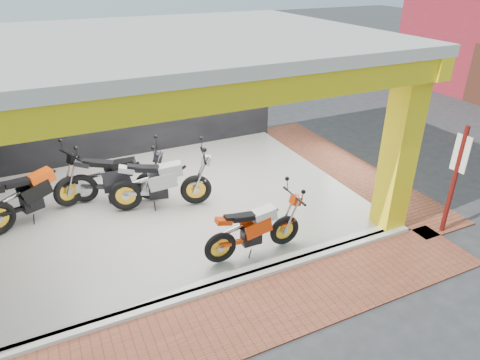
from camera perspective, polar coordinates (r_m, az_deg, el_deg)
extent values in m
plane|color=#2D2D30|center=(8.20, -4.80, -9.79)|extent=(80.00, 80.00, 0.00)
cube|color=white|center=(9.77, -9.06, -3.11)|extent=(8.00, 6.00, 0.10)
cube|color=beige|center=(8.59, -10.84, 17.86)|extent=(8.40, 6.40, 0.20)
cube|color=black|center=(11.93, -14.18, 10.89)|extent=(8.20, 0.20, 3.50)
cube|color=yellow|center=(8.66, 20.54, 3.91)|extent=(0.50, 0.50, 3.50)
cube|color=yellow|center=(5.87, -2.45, 11.19)|extent=(8.40, 0.30, 0.40)
cube|color=yellow|center=(10.40, 12.07, 17.61)|extent=(0.30, 6.40, 0.40)
cube|color=white|center=(7.42, -1.89, -13.76)|extent=(8.00, 0.20, 0.10)
cube|color=brown|center=(6.93, 0.85, -17.79)|extent=(9.00, 1.40, 0.03)
cube|color=brown|center=(11.83, 13.67, 1.82)|extent=(1.40, 7.00, 0.03)
cylinder|color=#5D110E|center=(9.19, 26.61, -0.22)|extent=(0.09, 0.09, 2.27)
cube|color=white|center=(8.96, 27.38, 3.13)|extent=(0.03, 0.32, 0.73)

